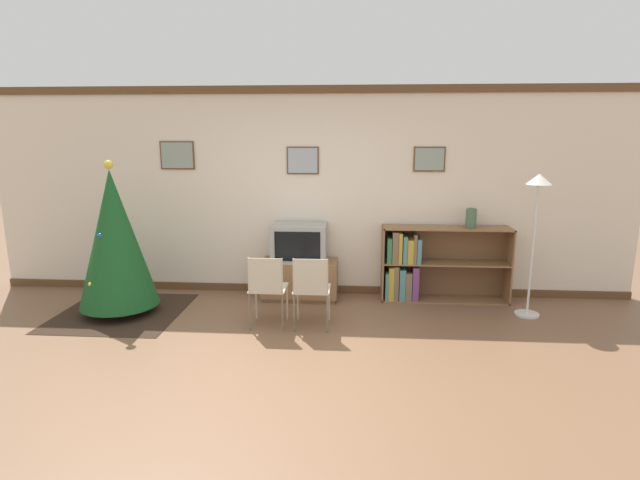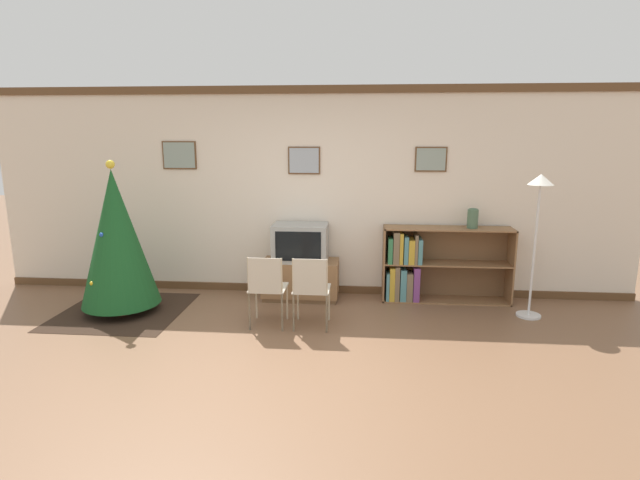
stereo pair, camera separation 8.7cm
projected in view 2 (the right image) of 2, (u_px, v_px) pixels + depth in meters
name	position (u px, v px, depth m)	size (l,w,h in m)	color
ground_plane	(281.00, 370.00, 4.55)	(24.00, 24.00, 0.00)	brown
wall_back	(308.00, 192.00, 6.54)	(8.44, 0.11, 2.70)	silver
area_rug	(123.00, 311.00, 6.04)	(1.44, 1.46, 0.01)	#332319
christmas_tree	(117.00, 238.00, 5.85)	(0.91, 0.91, 1.81)	maroon
tv_console	(301.00, 279.00, 6.48)	(0.98, 0.47, 0.51)	brown
television	(300.00, 243.00, 6.38)	(0.69, 0.46, 0.48)	#9E9E99
folding_chair_left	(267.00, 287.00, 5.45)	(0.40, 0.40, 0.82)	#BCB29E
folding_chair_right	(311.00, 288.00, 5.41)	(0.40, 0.40, 0.82)	#BCB29E
bookshelf	(424.00, 265.00, 6.36)	(1.61, 0.36, 0.96)	olive
vase	(473.00, 218.00, 6.19)	(0.13, 0.13, 0.25)	#47664C
standing_lamp	(538.00, 209.00, 5.61)	(0.28, 0.28, 1.67)	silver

